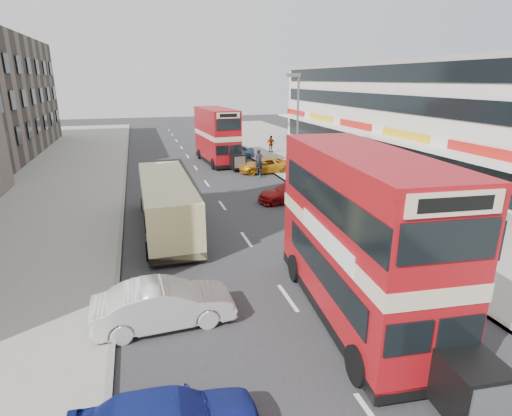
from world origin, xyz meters
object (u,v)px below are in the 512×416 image
object	(u,v)px
car_right_b	(265,166)
pedestrian_near	(346,181)
car_right_c	(235,151)
car_right_a	(291,192)
cyclist	(259,167)
bus_main	(360,237)
car_left_front	(164,304)
pedestrian_far	(271,144)
coach	(167,203)
street_lamp	(297,121)
bus_second	(217,136)

from	to	relation	value
car_right_b	pedestrian_near	bearing A→B (deg)	25.56
pedestrian_near	car_right_c	bearing A→B (deg)	-92.09
car_right_a	cyclist	bearing A→B (deg)	175.04
bus_main	car_left_front	size ratio (longest dim) A/B	2.22
pedestrian_near	pedestrian_far	distance (m)	17.58
car_right_a	car_right_c	bearing A→B (deg)	175.15
bus_main	cyclist	distance (m)	21.05
bus_main	pedestrian_near	distance (m)	15.18
coach	car_right_a	size ratio (longest dim) A/B	2.22
bus_main	coach	bearing A→B (deg)	-56.42
street_lamp	bus_main	distance (m)	18.34
car_left_front	pedestrian_far	bearing A→B (deg)	-26.77
car_left_front	pedestrian_far	xyz separation A→B (m)	(13.43, 29.87, 0.28)
street_lamp	car_right_a	bearing A→B (deg)	-114.78
bus_main	bus_second	size ratio (longest dim) A/B	1.11
cyclist	pedestrian_far	bearing A→B (deg)	70.97
car_right_a	pedestrian_far	size ratio (longest dim) A/B	2.50
car_left_front	bus_second	bearing A→B (deg)	-17.18
car_right_a	cyclist	world-z (taller)	cyclist
bus_main	pedestrian_far	world-z (taller)	bus_main
street_lamp	bus_second	size ratio (longest dim) A/B	0.90
bus_second	car_right_c	bearing A→B (deg)	-143.18
pedestrian_far	car_right_a	bearing A→B (deg)	-109.82
pedestrian_far	cyclist	distance (m)	11.17
cyclist	pedestrian_near	bearing A→B (deg)	-56.93
coach	car_left_front	size ratio (longest dim) A/B	2.16
car_right_b	pedestrian_far	distance (m)	9.70
bus_second	coach	distance (m)	18.44
bus_main	car_left_front	world-z (taller)	bus_main
bus_second	pedestrian_near	size ratio (longest dim) A/B	4.91
cyclist	street_lamp	bearing A→B (deg)	-54.15
bus_main	car_left_front	distance (m)	6.73
street_lamp	coach	bearing A→B (deg)	-143.60
coach	car_right_a	xyz separation A→B (m)	(8.17, 3.17, -0.89)
car_right_b	cyclist	world-z (taller)	cyclist
bus_main	cyclist	bearing A→B (deg)	-92.39
cyclist	bus_second	bearing A→B (deg)	111.97
coach	bus_main	bearing A→B (deg)	-62.19
bus_second	pedestrian_far	size ratio (longest dim) A/B	5.16
coach	pedestrian_near	distance (m)	12.74
car_right_b	bus_main	bearing A→B (deg)	-4.21
bus_main	pedestrian_near	size ratio (longest dim) A/B	5.45
car_right_a	cyclist	distance (m)	7.48
bus_main	pedestrian_near	world-z (taller)	bus_main
bus_main	bus_second	xyz separation A→B (m)	(0.58, 27.51, -0.25)
bus_main	cyclist	xyz separation A→B (m)	(2.76, 20.77, -2.05)
pedestrian_near	car_right_b	bearing A→B (deg)	-85.78
bus_main	pedestrian_far	xyz separation A→B (m)	(7.14, 31.03, -1.83)
car_right_b	coach	bearing A→B (deg)	-32.30
pedestrian_far	car_right_c	bearing A→B (deg)	-165.88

